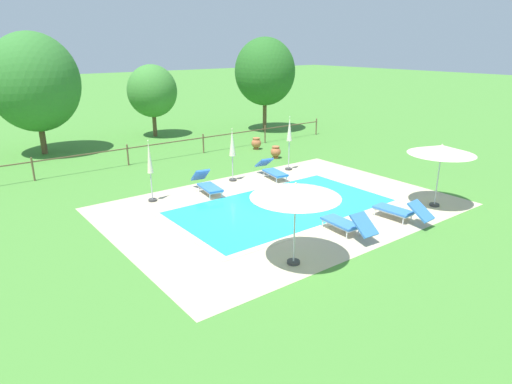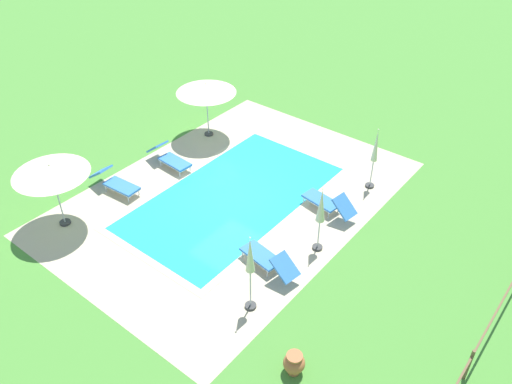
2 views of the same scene
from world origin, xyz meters
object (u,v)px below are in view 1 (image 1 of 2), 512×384
(patio_umbrella_closed_row_centre, at_px, (150,164))
(tree_west_mid, at_px, (34,83))
(sun_lounger_north_near_steps, at_px, (272,170))
(terracotta_urn_by_tree, at_px, (276,152))
(sun_lounger_north_end, at_px, (401,210))
(sun_lounger_north_mid, at_px, (347,223))
(sun_lounger_north_far, at_px, (207,184))
(tree_far_west, at_px, (265,72))
(patio_umbrella_closed_row_west, at_px, (289,134))
(patio_umbrella_open_by_bench, at_px, (442,150))
(tree_centre, at_px, (152,91))
(terracotta_urn_near_fence, at_px, (256,143))
(patio_umbrella_closed_row_mid_west, at_px, (232,147))
(patio_umbrella_open_foreground, at_px, (296,191))

(patio_umbrella_closed_row_centre, distance_m, tree_west_mid, 11.04)
(sun_lounger_north_near_steps, bearing_deg, terracotta_urn_by_tree, 47.58)
(sun_lounger_north_end, bearing_deg, tree_west_mid, 112.19)
(sun_lounger_north_mid, relative_size, sun_lounger_north_far, 0.99)
(sun_lounger_north_near_steps, bearing_deg, tree_west_mid, 122.08)
(tree_far_west, bearing_deg, tree_west_mid, 172.00)
(sun_lounger_north_far, bearing_deg, sun_lounger_north_near_steps, 1.27)
(sun_lounger_north_far, xyz_separation_m, patio_umbrella_closed_row_west, (4.88, 0.62, 1.33))
(patio_umbrella_open_by_bench, bearing_deg, patio_umbrella_closed_row_west, 98.33)
(terracotta_urn_by_tree, distance_m, tree_centre, 9.86)
(patio_umbrella_closed_row_centre, xyz_separation_m, terracotta_urn_near_fence, (8.44, 4.54, -1.12))
(terracotta_urn_near_fence, bearing_deg, patio_umbrella_closed_row_centre, -151.72)
(sun_lounger_north_near_steps, bearing_deg, tree_centre, 90.25)
(patio_umbrella_closed_row_mid_west, bearing_deg, terracotta_urn_by_tree, 25.80)
(sun_lounger_north_end, height_order, terracotta_urn_by_tree, sun_lounger_north_end)
(patio_umbrella_open_by_bench, bearing_deg, sun_lounger_north_mid, 177.28)
(terracotta_urn_by_tree, bearing_deg, sun_lounger_north_far, -154.93)
(sun_lounger_north_near_steps, xyz_separation_m, tree_centre, (-0.05, 11.86, 2.49))
(sun_lounger_north_end, height_order, patio_umbrella_closed_row_west, patio_umbrella_closed_row_west)
(sun_lounger_north_far, relative_size, terracotta_urn_near_fence, 3.09)
(tree_far_west, bearing_deg, patio_umbrella_closed_row_mid_west, -135.02)
(tree_west_mid, bearing_deg, patio_umbrella_open_foreground, -82.81)
(sun_lounger_north_mid, distance_m, patio_umbrella_closed_row_centre, 7.57)
(patio_umbrella_closed_row_mid_west, relative_size, patio_umbrella_closed_row_centre, 0.98)
(patio_umbrella_open_by_bench, bearing_deg, sun_lounger_north_far, 132.78)
(sun_lounger_north_far, height_order, tree_west_mid, tree_west_mid)
(sun_lounger_north_mid, height_order, tree_far_west, tree_far_west)
(tree_far_west, bearing_deg, terracotta_urn_by_tree, -124.11)
(sun_lounger_north_mid, distance_m, tree_far_west, 18.10)
(patio_umbrella_open_by_bench, xyz_separation_m, tree_far_west, (4.31, 15.59, 1.80))
(patio_umbrella_closed_row_mid_west, height_order, terracotta_urn_by_tree, patio_umbrella_closed_row_mid_west)
(sun_lounger_north_end, distance_m, patio_umbrella_closed_row_west, 7.35)
(patio_umbrella_open_by_bench, distance_m, patio_umbrella_closed_row_west, 7.10)
(patio_umbrella_closed_row_west, xyz_separation_m, patio_umbrella_closed_row_mid_west, (-3.12, 0.14, -0.18))
(sun_lounger_north_mid, distance_m, patio_umbrella_closed_row_west, 7.77)
(patio_umbrella_open_foreground, relative_size, patio_umbrella_closed_row_west, 0.94)
(sun_lounger_north_far, relative_size, patio_umbrella_open_foreground, 0.85)
(patio_umbrella_open_by_bench, bearing_deg, sun_lounger_north_near_steps, 111.20)
(sun_lounger_north_mid, distance_m, patio_umbrella_open_by_bench, 4.89)
(patio_umbrella_closed_row_west, distance_m, patio_umbrella_closed_row_centre, 7.07)
(patio_umbrella_open_by_bench, height_order, terracotta_urn_by_tree, patio_umbrella_open_by_bench)
(sun_lounger_north_near_steps, relative_size, terracotta_urn_by_tree, 3.28)
(sun_lounger_north_near_steps, relative_size, sun_lounger_north_end, 1.02)
(sun_lounger_north_far, bearing_deg, tree_west_mid, 107.60)
(tree_west_mid, bearing_deg, tree_far_west, -8.00)
(patio_umbrella_open_foreground, bearing_deg, tree_west_mid, 97.19)
(sun_lounger_north_mid, xyz_separation_m, tree_west_mid, (-4.88, 17.31, 3.41))
(sun_lounger_north_mid, xyz_separation_m, terracotta_urn_near_fence, (4.92, 11.14, -0.02))
(tree_west_mid, relative_size, tree_centre, 1.41)
(sun_lounger_north_near_steps, relative_size, sun_lounger_north_mid, 1.03)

